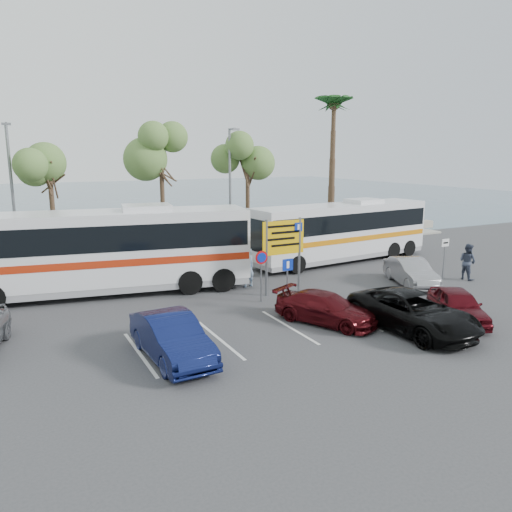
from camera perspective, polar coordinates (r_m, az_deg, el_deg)
name	(u,v)px	position (r m, az deg, el deg)	size (l,w,h in m)	color
ground	(301,315)	(20.91, 5.16, -6.71)	(120.00, 120.00, 0.00)	#373739
kerb_strip	(187,254)	(33.16, -7.92, 0.25)	(44.00, 2.40, 0.15)	#9A988C
seawall	(177,246)	(34.98, -9.03, 1.19)	(48.00, 0.80, 0.60)	gray
sea	(80,199)	(77.72, -19.44, 6.17)	(140.00, 140.00, 0.00)	#44606C
tree_left	(49,164)	(30.82, -22.60, 9.73)	(3.20, 3.20, 7.20)	#382619
tree_mid	(161,152)	(32.05, -10.83, 11.61)	(3.20, 3.20, 8.00)	#382619
tree_right	(248,159)	(34.27, -0.97, 10.99)	(3.20, 3.20, 7.40)	#382619
palm_tree	(334,107)	(38.05, 8.90, 16.50)	(4.80, 4.80, 11.20)	#382619
street_lamp_left	(12,190)	(30.29, -26.09, 6.75)	(0.45, 1.15, 8.01)	slate
street_lamp_right	(231,184)	(33.25, -2.93, 8.25)	(0.45, 1.15, 8.01)	slate
direction_sign	(283,243)	(23.47, 3.15, 1.47)	(2.20, 0.12, 3.60)	slate
sign_no_stop	(261,268)	(22.18, 0.61, -1.37)	(0.60, 0.08, 2.35)	slate
sign_parking	(287,277)	(21.05, 3.61, -2.40)	(0.50, 0.07, 2.25)	slate
sign_taxi	(444,254)	(27.92, 20.74, 0.26)	(0.50, 0.07, 2.20)	slate
lane_markings	(290,326)	(19.54, 3.89, -8.02)	(12.02, 4.20, 0.01)	silver
coach_bus_left	(105,254)	(24.49, -16.88, 0.25)	(13.74, 5.11, 4.19)	silver
coach_bus_right	(341,233)	(31.08, 9.67, 2.57)	(12.30, 3.69, 3.77)	silver
car_blue	(172,337)	(16.58, -9.61, -9.16)	(1.55, 4.44, 1.46)	#10184A
car_maroon	(326,308)	(19.90, 7.97, -5.91)	(1.70, 4.19, 1.21)	#480C10
car_red	(458,305)	(21.47, 22.05, -5.25)	(1.53, 3.80, 1.29)	#4E0B12
suv_black	(413,312)	(19.74, 17.48, -6.11)	(2.44, 5.29, 1.47)	black
car_silver_b	(411,272)	(26.45, 17.30, -1.76)	(1.43, 4.11, 1.35)	gray
pedestrian_near	(248,268)	(24.86, -0.95, -1.33)	(0.72, 0.47, 1.98)	#84A0C0
pedestrian_far	(467,262)	(28.59, 23.01, -0.60)	(0.93, 0.73, 1.92)	#32394C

